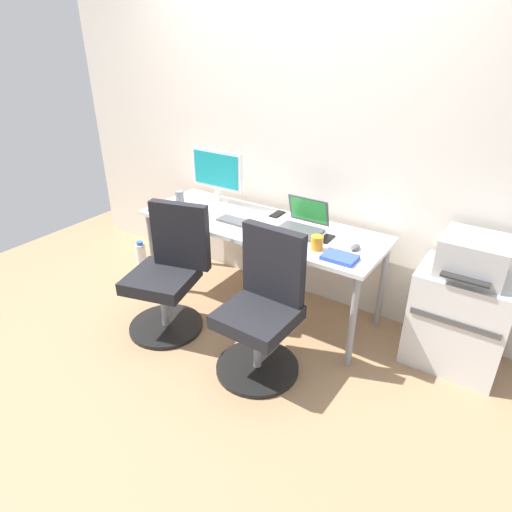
# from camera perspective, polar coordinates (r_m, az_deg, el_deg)

# --- Properties ---
(ground_plane) EXTENTS (5.28, 5.28, 0.00)m
(ground_plane) POSITION_cam_1_polar(r_m,az_deg,el_deg) (3.59, 0.44, -6.24)
(ground_plane) COLOR #9E7A56
(back_wall) EXTENTS (4.40, 0.04, 2.60)m
(back_wall) POSITION_cam_1_polar(r_m,az_deg,el_deg) (3.40, 4.40, 15.65)
(back_wall) COLOR silver
(back_wall) RESTS_ON ground
(desk) EXTENTS (1.86, 0.65, 0.71)m
(desk) POSITION_cam_1_polar(r_m,az_deg,el_deg) (3.28, 0.49, 3.26)
(desk) COLOR silver
(desk) RESTS_ON ground
(office_chair_left) EXTENTS (0.54, 0.54, 0.94)m
(office_chair_left) POSITION_cam_1_polar(r_m,az_deg,el_deg) (3.20, -11.19, -2.49)
(office_chair_left) COLOR black
(office_chair_left) RESTS_ON ground
(office_chair_right) EXTENTS (0.54, 0.54, 0.94)m
(office_chair_right) POSITION_cam_1_polar(r_m,az_deg,el_deg) (2.77, 0.89, -7.08)
(office_chair_right) COLOR black
(office_chair_right) RESTS_ON ground
(side_cabinet) EXTENTS (0.57, 0.42, 0.67)m
(side_cabinet) POSITION_cam_1_polar(r_m,az_deg,el_deg) (3.13, 24.63, -7.44)
(side_cabinet) COLOR silver
(side_cabinet) RESTS_ON ground
(printer) EXTENTS (0.38, 0.40, 0.24)m
(printer) POSITION_cam_1_polar(r_m,az_deg,el_deg) (2.91, 26.34, -0.07)
(printer) COLOR #B7B7B7
(printer) RESTS_ON side_cabinet
(water_bottle_on_floor) EXTENTS (0.09, 0.09, 0.31)m
(water_bottle_on_floor) POSITION_cam_1_polar(r_m,az_deg,el_deg) (4.10, -14.55, -0.26)
(water_bottle_on_floor) COLOR white
(water_bottle_on_floor) RESTS_ON ground
(desktop_monitor) EXTENTS (0.48, 0.18, 0.43)m
(desktop_monitor) POSITION_cam_1_polar(r_m,az_deg,el_deg) (3.60, -5.06, 10.67)
(desktop_monitor) COLOR silver
(desktop_monitor) RESTS_ON desk
(open_laptop) EXTENTS (0.31, 0.28, 0.22)m
(open_laptop) POSITION_cam_1_polar(r_m,az_deg,el_deg) (3.15, 6.07, 4.34)
(open_laptop) COLOR #4C4C51
(open_laptop) RESTS_ON desk
(keyboard_by_monitor) EXTENTS (0.34, 0.12, 0.02)m
(keyboard_by_monitor) POSITION_cam_1_polar(r_m,az_deg,el_deg) (3.38, -9.50, 4.95)
(keyboard_by_monitor) COLOR #515156
(keyboard_by_monitor) RESTS_ON desk
(keyboard_by_laptop) EXTENTS (0.34, 0.12, 0.02)m
(keyboard_by_laptop) POSITION_cam_1_polar(r_m,az_deg,el_deg) (3.25, -2.20, 4.40)
(keyboard_by_laptop) COLOR #515156
(keyboard_by_laptop) RESTS_ON desk
(mouse_by_monitor) EXTENTS (0.06, 0.10, 0.03)m
(mouse_by_monitor) POSITION_cam_1_polar(r_m,az_deg,el_deg) (2.93, 12.68, 1.12)
(mouse_by_monitor) COLOR #515156
(mouse_by_monitor) RESTS_ON desk
(mouse_by_laptop) EXTENTS (0.06, 0.10, 0.03)m
(mouse_by_laptop) POSITION_cam_1_polar(r_m,az_deg,el_deg) (3.58, -13.28, 5.98)
(mouse_by_laptop) COLOR #515156
(mouse_by_laptop) RESTS_ON desk
(coffee_mug) EXTENTS (0.08, 0.08, 0.09)m
(coffee_mug) POSITION_cam_1_polar(r_m,az_deg,el_deg) (2.87, 7.87, 1.71)
(coffee_mug) COLOR orange
(coffee_mug) RESTS_ON desk
(pen_cup) EXTENTS (0.07, 0.07, 0.10)m
(pen_cup) POSITION_cam_1_polar(r_m,az_deg,el_deg) (3.67, -9.81, 7.47)
(pen_cup) COLOR slate
(pen_cup) RESTS_ON desk
(phone_near_laptop) EXTENTS (0.07, 0.14, 0.01)m
(phone_near_laptop) POSITION_cam_1_polar(r_m,az_deg,el_deg) (3.41, 2.78, 5.42)
(phone_near_laptop) COLOR black
(phone_near_laptop) RESTS_ON desk
(phone_near_monitor) EXTENTS (0.07, 0.14, 0.01)m
(phone_near_monitor) POSITION_cam_1_polar(r_m,az_deg,el_deg) (3.04, 9.09, 2.22)
(phone_near_monitor) COLOR black
(phone_near_monitor) RESTS_ON desk
(notebook) EXTENTS (0.21, 0.15, 0.03)m
(notebook) POSITION_cam_1_polar(r_m,az_deg,el_deg) (2.79, 10.77, -0.18)
(notebook) COLOR blue
(notebook) RESTS_ON desk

